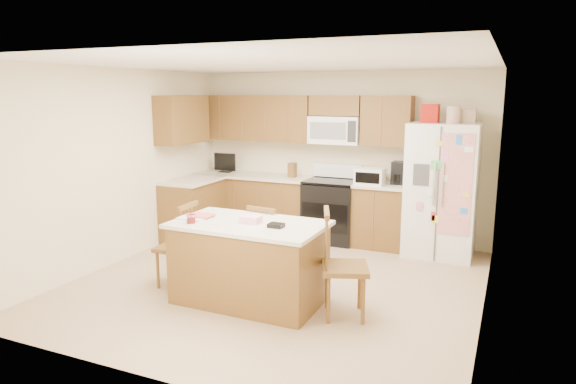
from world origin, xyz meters
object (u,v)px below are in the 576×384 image
at_px(refrigerator, 442,189).
at_px(windsor_chair_left, 178,247).
at_px(island, 249,262).
at_px(windsor_chair_back, 268,246).
at_px(stove, 332,210).
at_px(windsor_chair_right, 342,267).

relative_size(refrigerator, windsor_chair_left, 2.10).
bearing_deg(island, windsor_chair_back, 96.03).
bearing_deg(stove, windsor_chair_back, -93.17).
distance_m(stove, windsor_chair_right, 2.67).
bearing_deg(windsor_chair_left, stove, 67.68).
bearing_deg(stove, windsor_chair_left, -112.32).
relative_size(island, windsor_chair_back, 1.72).
height_order(windsor_chair_left, windsor_chair_back, windsor_chair_left).
relative_size(refrigerator, windsor_chair_back, 2.20).
distance_m(refrigerator, windsor_chair_left, 3.54).
xyz_separation_m(refrigerator, windsor_chair_left, (-2.58, -2.39, -0.46)).
relative_size(stove, windsor_chair_right, 1.05).
xyz_separation_m(refrigerator, windsor_chair_back, (-1.68, -1.89, -0.48)).
bearing_deg(windsor_chair_right, refrigerator, 75.91).
distance_m(windsor_chair_left, windsor_chair_back, 1.03).
bearing_deg(island, refrigerator, 56.82).
bearing_deg(windsor_chair_right, island, -177.40).
bearing_deg(refrigerator, windsor_chair_back, -131.62).
xyz_separation_m(island, windsor_chair_right, (1.01, 0.05, 0.07)).
xyz_separation_m(island, windsor_chair_back, (-0.06, 0.58, 0.00)).
bearing_deg(refrigerator, windsor_chair_left, -137.19).
bearing_deg(stove, windsor_chair_right, -68.89).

